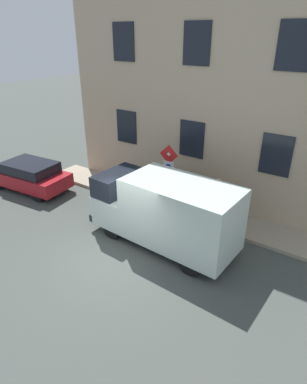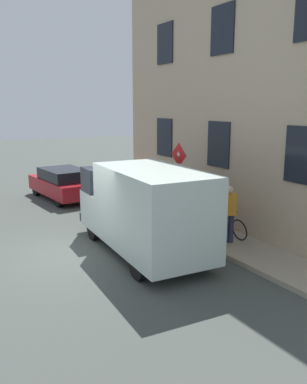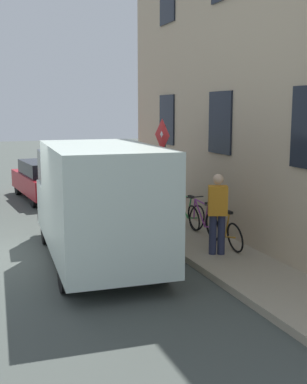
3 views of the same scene
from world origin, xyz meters
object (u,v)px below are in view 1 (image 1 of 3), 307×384
parked_hatchback (29,175)px  delivery_van (166,211)px  bicycle_black (148,185)px  bicycle_green (167,190)px  litter_bin (167,198)px  sign_post_stacked (169,172)px  bicycle_orange (209,203)px  bicycle_purple (187,196)px  pedestrian (217,197)px

parked_hatchback → delivery_van: bearing=173.3°
parked_hatchback → bicycle_black: bearing=-157.7°
bicycle_green → litter_bin: 0.89m
sign_post_stacked → litter_bin: sign_post_stacked is taller
sign_post_stacked → bicycle_orange: (0.90, -1.44, -1.33)m
delivery_van → parked_hatchback: (0.16, 7.73, -0.60)m
parked_hatchback → litter_bin: 6.78m
parked_hatchback → bicycle_black: 5.68m
bicycle_purple → pedestrian: (-0.41, -1.50, 0.56)m
bicycle_black → parked_hatchback: bearing=26.1°
sign_post_stacked → parked_hatchback: sign_post_stacked is taller
parked_hatchback → bicycle_purple: 7.54m
pedestrian → litter_bin: size_ratio=1.91×
bicycle_orange → bicycle_purple: (0.00, 1.02, 0.00)m
parked_hatchback → bicycle_purple: bearing=-164.9°
bicycle_green → litter_bin: litter_bin is taller
sign_post_stacked → delivery_van: (-1.91, -1.10, -0.50)m
bicycle_green → bicycle_black: (0.00, 1.02, 0.00)m
bicycle_black → sign_post_stacked: bearing=149.2°
parked_hatchback → bicycle_green: parked_hatchback is taller
pedestrian → delivery_van: bearing=93.6°
delivery_van → bicycle_black: size_ratio=3.17×
parked_hatchback → bicycle_purple: (2.64, -7.05, -0.22)m
bicycle_purple → bicycle_black: size_ratio=1.00×
bicycle_black → bicycle_purple: bearing=178.3°
bicycle_purple → pedestrian: pedestrian is taller
sign_post_stacked → delivery_van: size_ratio=0.50×
litter_bin → bicycle_green: bearing=32.3°
delivery_van → bicycle_orange: size_ratio=3.17×
sign_post_stacked → bicycle_purple: sign_post_stacked is taller
parked_hatchback → litter_bin: (1.89, -6.51, -0.14)m
bicycle_black → pedestrian: pedestrian is taller
bicycle_purple → bicycle_black: 2.03m
delivery_van → bicycle_purple: size_ratio=3.17×
bicycle_purple → bicycle_green: (-0.00, 1.02, 0.00)m
bicycle_orange → litter_bin: bearing=25.9°
sign_post_stacked → bicycle_black: size_ratio=1.58×
parked_hatchback → bicycle_green: bearing=-161.8°
pedestrian → bicycle_green: bearing=13.4°
bicycle_purple → pedestrian: bearing=165.1°
parked_hatchback → bicycle_black: parked_hatchback is taller
delivery_van → bicycle_black: (2.80, 2.71, -0.82)m
bicycle_orange → bicycle_purple: bearing=0.1°
bicycle_orange → bicycle_black: bearing=0.2°
bicycle_orange → bicycle_green: 2.03m
delivery_van → bicycle_green: size_ratio=3.16×
sign_post_stacked → bicycle_green: (0.90, 0.60, -1.33)m
delivery_van → bicycle_black: 3.99m
delivery_van → pedestrian: delivery_van is taller
bicycle_green → litter_bin: (-0.75, -0.47, 0.08)m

